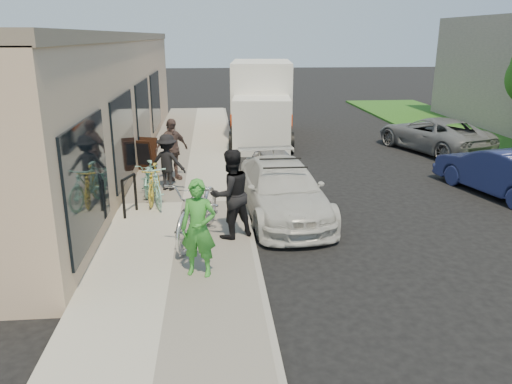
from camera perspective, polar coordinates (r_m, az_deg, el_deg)
name	(u,v)px	position (r m, az deg, el deg)	size (l,w,h in m)	color
ground	(277,255)	(9.91, 2.39, -7.16)	(120.00, 120.00, 0.00)	black
sidewalk	(182,205)	(12.62, -8.43, -1.46)	(3.00, 34.00, 0.15)	#ACA89B
curb	(244,203)	(12.63, -1.39, -1.32)	(0.12, 34.00, 0.13)	gray
storefront	(88,100)	(17.51, -18.69, 9.98)	(3.60, 20.00, 4.22)	#CCAD8D
bike_rack	(129,191)	(11.83, -14.29, 0.09)	(0.25, 0.62, 0.92)	black
sandwich_board	(145,154)	(15.74, -12.54, 4.24)	(0.74, 0.74, 0.96)	black
sedan_white	(282,190)	(11.81, 2.99, 0.25)	(2.14, 4.53, 1.32)	silver
sedan_silver	(277,169)	(14.23, 2.37, 2.69)	(1.19, 2.96, 1.01)	#95959A
moving_truck	(261,105)	(21.00, 0.62, 9.93)	(2.96, 6.52, 3.11)	silver
far_car_blue	(501,171)	(14.91, 26.25, 2.12)	(1.36, 3.91, 1.29)	navy
far_car_gray	(433,134)	(19.74, 19.58, 6.25)	(2.10, 4.55, 1.26)	slate
tandem_bike	(198,208)	(10.13, -6.60, -1.79)	(0.87, 2.49, 1.31)	silver
woman_rider	(198,228)	(8.52, -6.59, -4.15)	(0.62, 0.41, 1.71)	green
man_standing	(231,194)	(10.08, -2.90, -0.23)	(0.89, 0.70, 1.84)	black
cruiser_bike_a	(154,184)	(12.43, -11.63, 0.94)	(0.49, 1.73, 1.04)	#8ACEBC
cruiser_bike_b	(149,177)	(13.41, -12.13, 1.69)	(0.56, 1.60, 0.84)	#8ACEBC
cruiser_bike_c	(154,184)	(12.62, -11.58, 0.93)	(0.44, 1.54, 0.93)	gold
bystander_a	(168,162)	(13.49, -10.07, 3.36)	(0.97, 0.56, 1.51)	black
bystander_b	(172,149)	(14.41, -9.62, 4.81)	(1.04, 0.43, 1.77)	brown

